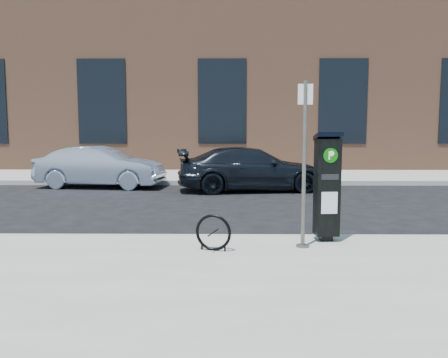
{
  "coord_description": "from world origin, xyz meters",
  "views": [
    {
      "loc": [
        0.29,
        -7.89,
        1.99
      ],
      "look_at": [
        0.2,
        0.5,
        1.05
      ],
      "focal_mm": 38.0,
      "sensor_mm": 36.0,
      "label": 1
    }
  ],
  "objects_px": {
    "sign_pole": "(304,166)",
    "bike_rack": "(213,233)",
    "car_dark": "(252,169)",
    "car_silver": "(101,167)",
    "parking_kiosk": "(327,185)"
  },
  "relations": [
    {
      "from": "bike_rack",
      "to": "car_silver",
      "type": "relative_size",
      "value": 0.14
    },
    {
      "from": "car_dark",
      "to": "sign_pole",
      "type": "bearing_deg",
      "value": 175.73
    },
    {
      "from": "car_silver",
      "to": "car_dark",
      "type": "height_order",
      "value": "car_silver"
    },
    {
      "from": "bike_rack",
      "to": "sign_pole",
      "type": "bearing_deg",
      "value": 25.97
    },
    {
      "from": "sign_pole",
      "to": "bike_rack",
      "type": "xyz_separation_m",
      "value": [
        -1.36,
        -0.23,
        -0.98
      ]
    },
    {
      "from": "parking_kiosk",
      "to": "car_silver",
      "type": "bearing_deg",
      "value": 122.64
    },
    {
      "from": "bike_rack",
      "to": "car_dark",
      "type": "relative_size",
      "value": 0.12
    },
    {
      "from": "bike_rack",
      "to": "parking_kiosk",
      "type": "bearing_deg",
      "value": 36.52
    },
    {
      "from": "sign_pole",
      "to": "car_dark",
      "type": "xyz_separation_m",
      "value": [
        -0.42,
        7.45,
        -0.73
      ]
    },
    {
      "from": "car_dark",
      "to": "car_silver",
      "type": "bearing_deg",
      "value": 74.22
    },
    {
      "from": "parking_kiosk",
      "to": "car_dark",
      "type": "relative_size",
      "value": 0.38
    },
    {
      "from": "parking_kiosk",
      "to": "bike_rack",
      "type": "height_order",
      "value": "parking_kiosk"
    },
    {
      "from": "sign_pole",
      "to": "bike_rack",
      "type": "distance_m",
      "value": 1.69
    },
    {
      "from": "bike_rack",
      "to": "car_dark",
      "type": "bearing_deg",
      "value": 99.58
    },
    {
      "from": "parking_kiosk",
      "to": "car_silver",
      "type": "height_order",
      "value": "parking_kiosk"
    }
  ]
}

